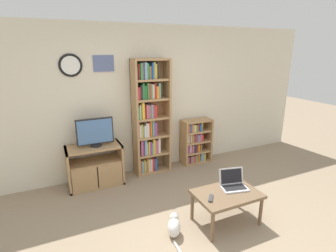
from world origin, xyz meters
name	(u,v)px	position (x,y,z in m)	size (l,w,h in m)	color
ground_plane	(207,240)	(0.00, 0.00, 0.00)	(18.00, 18.00, 0.00)	gray
wall_back	(142,101)	(-0.01, 2.20, 1.31)	(7.12, 0.09, 2.60)	beige
tv_stand	(95,166)	(-0.95, 1.91, 0.34)	(0.88, 0.44, 0.68)	tan
television	(95,132)	(-0.91, 1.90, 0.91)	(0.58, 0.18, 0.46)	black
bookshelf_tall	(149,118)	(0.05, 2.02, 1.01)	(0.64, 0.31, 2.04)	tan
bookshelf_short	(194,142)	(1.00, 2.02, 0.43)	(0.59, 0.29, 0.88)	tan
coffee_table	(227,196)	(0.41, 0.19, 0.38)	(0.82, 0.55, 0.43)	brown
laptop	(233,183)	(0.56, 0.27, 0.49)	(0.38, 0.32, 0.24)	silver
remote_near_laptop	(211,198)	(0.14, 0.15, 0.44)	(0.14, 0.15, 0.02)	#38383A
cat	(174,226)	(-0.31, 0.25, 0.12)	(0.25, 0.51, 0.27)	white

